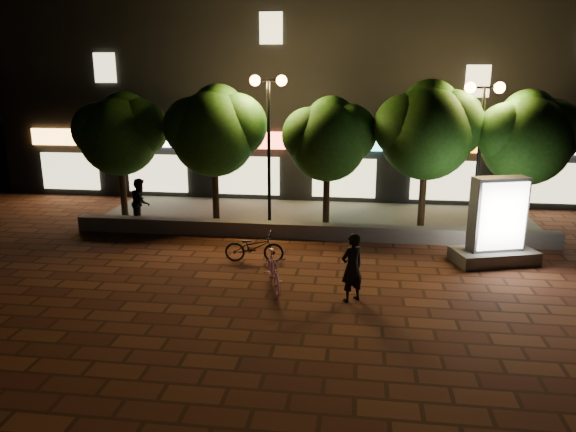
% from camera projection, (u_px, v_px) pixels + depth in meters
% --- Properties ---
extents(ground, '(80.00, 80.00, 0.00)m').
position_uv_depth(ground, '(294.00, 283.00, 14.38)').
color(ground, '#5A2E1C').
rests_on(ground, ground).
extents(retaining_wall, '(16.00, 0.45, 0.50)m').
position_uv_depth(retaining_wall, '(308.00, 231.00, 18.14)').
color(retaining_wall, '#64615D').
rests_on(retaining_wall, ground).
extents(sidewalk, '(16.00, 5.00, 0.08)m').
position_uv_depth(sidewalk, '(314.00, 217.00, 20.59)').
color(sidewalk, '#64615D').
rests_on(sidewalk, ground).
extents(building_block, '(28.00, 8.12, 11.30)m').
position_uv_depth(building_block, '(327.00, 79.00, 25.51)').
color(building_block, black).
rests_on(building_block, ground).
extents(tree_far_left, '(3.36, 2.80, 4.63)m').
position_uv_depth(tree_far_left, '(121.00, 131.00, 19.62)').
color(tree_far_left, '#322213').
rests_on(tree_far_left, sidewalk).
extents(tree_left, '(3.60, 3.00, 4.89)m').
position_uv_depth(tree_left, '(215.00, 128.00, 19.14)').
color(tree_left, '#322213').
rests_on(tree_left, sidewalk).
extents(tree_mid, '(3.24, 2.70, 4.50)m').
position_uv_depth(tree_mid, '(329.00, 136.00, 18.70)').
color(tree_mid, '#322213').
rests_on(tree_mid, sidewalk).
extents(tree_right, '(3.72, 3.10, 5.07)m').
position_uv_depth(tree_right, '(428.00, 128.00, 18.19)').
color(tree_right, '#322213').
rests_on(tree_right, sidewalk).
extents(tree_far_right, '(3.48, 2.90, 4.76)m').
position_uv_depth(tree_far_right, '(528.00, 135.00, 17.84)').
color(tree_far_right, '#322213').
rests_on(tree_far_right, sidewalk).
extents(street_lamp_left, '(1.26, 0.36, 5.18)m').
position_uv_depth(street_lamp_left, '(269.00, 112.00, 18.49)').
color(street_lamp_left, black).
rests_on(street_lamp_left, sidewalk).
extents(street_lamp_right, '(1.26, 0.36, 4.98)m').
position_uv_depth(street_lamp_right, '(482.00, 119.00, 17.65)').
color(street_lamp_right, black).
rests_on(street_lamp_right, sidewalk).
extents(ad_kiosk, '(2.58, 1.82, 2.53)m').
position_uv_depth(ad_kiosk, '(496.00, 229.00, 15.66)').
color(ad_kiosk, '#64615D').
rests_on(ad_kiosk, ground).
extents(scooter_pink, '(0.98, 1.75, 1.02)m').
position_uv_depth(scooter_pink, '(273.00, 271.00, 13.81)').
color(scooter_pink, '#E996C2').
rests_on(scooter_pink, ground).
extents(rider, '(0.74, 0.72, 1.72)m').
position_uv_depth(rider, '(352.00, 267.00, 13.08)').
color(rider, black).
rests_on(rider, ground).
extents(scooter_parked, '(1.76, 0.71, 0.90)m').
position_uv_depth(scooter_parked, '(254.00, 247.00, 15.86)').
color(scooter_parked, black).
rests_on(scooter_parked, ground).
extents(pedestrian, '(0.84, 0.96, 1.69)m').
position_uv_depth(pedestrian, '(141.00, 202.00, 19.20)').
color(pedestrian, black).
rests_on(pedestrian, sidewalk).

